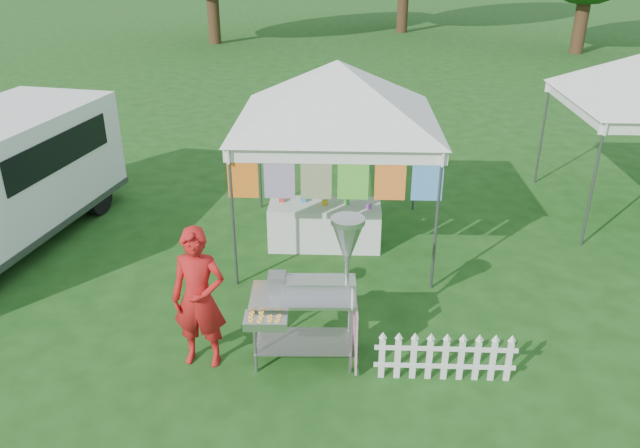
{
  "coord_description": "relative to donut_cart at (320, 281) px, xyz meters",
  "views": [
    {
      "loc": [
        0.12,
        -5.81,
        4.69
      ],
      "look_at": [
        -0.19,
        1.86,
        1.1
      ],
      "focal_mm": 35.0,
      "sensor_mm": 36.0,
      "label": 1
    }
  ],
  "objects": [
    {
      "name": "donut_cart",
      "position": [
        0.0,
        0.0,
        0.0
      ],
      "size": [
        1.33,
        0.95,
        1.86
      ],
      "rotation": [
        0.0,
        0.0,
        0.03
      ],
      "color": "gray",
      "rests_on": "ground"
    },
    {
      "name": "picket_fence",
      "position": [
        1.44,
        -0.31,
        -0.8
      ],
      "size": [
        1.62,
        0.03,
        0.56
      ],
      "rotation": [
        0.0,
        0.0,
        -0.0
      ],
      "color": "white",
      "rests_on": "ground"
    },
    {
      "name": "display_table",
      "position": [
        -0.05,
        3.06,
        -0.73
      ],
      "size": [
        1.8,
        0.7,
        0.73
      ],
      "primitive_type": "cube",
      "color": "white",
      "rests_on": "ground"
    },
    {
      "name": "vendor",
      "position": [
        -1.39,
        -0.08,
        -0.21
      ],
      "size": [
        0.67,
        0.47,
        1.76
      ],
      "primitive_type": "imported",
      "rotation": [
        0.0,
        0.0,
        -0.08
      ],
      "color": "#B41616",
      "rests_on": "ground"
    },
    {
      "name": "ground",
      "position": [
        0.13,
        -0.34,
        -1.09
      ],
      "size": [
        120.0,
        120.0,
        0.0
      ],
      "primitive_type": "plane",
      "color": "#194313",
      "rests_on": "ground"
    },
    {
      "name": "canopy_main",
      "position": [
        0.13,
        3.16,
        1.9
      ],
      "size": [
        4.24,
        4.24,
        3.45
      ],
      "color": "#59595E",
      "rests_on": "ground"
    }
  ]
}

